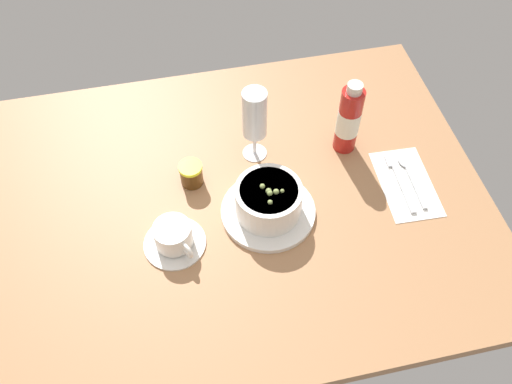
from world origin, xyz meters
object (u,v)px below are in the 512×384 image
coffee_cup (174,237)px  wine_glass (255,117)px  cutlery_setting (406,182)px  porridge_bowl (268,202)px  sauce_bottle_red (349,120)px  jam_jar (191,174)px

coffee_cup → wine_glass: (20.97, 20.50, 9.20)cm
cutlery_setting → coffee_cup: bearing=-174.4°
porridge_bowl → wine_glass: wine_glass is taller
porridge_bowl → sauce_bottle_red: sauce_bottle_red is taller
porridge_bowl → cutlery_setting: (31.71, 1.62, -3.84)cm
coffee_cup → wine_glass: size_ratio=0.68×
coffee_cup → jam_jar: (5.70, 15.19, 0.07)cm
porridge_bowl → jam_jar: 18.73cm
porridge_bowl → wine_glass: 18.72cm
porridge_bowl → sauce_bottle_red: bearing=34.6°
cutlery_setting → sauce_bottle_red: size_ratio=1.06×
wine_glass → jam_jar: size_ratio=3.37×
wine_glass → cutlery_setting: bearing=-26.3°
jam_jar → sauce_bottle_red: sauce_bottle_red is taller
porridge_bowl → coffee_cup: 20.63cm
jam_jar → sauce_bottle_red: bearing=4.9°
sauce_bottle_red → jam_jar: bearing=-175.1°
cutlery_setting → jam_jar: (-46.29, 10.05, 2.55)cm
wine_glass → jam_jar: wine_glass is taller
porridge_bowl → sauce_bottle_red: (21.48, 14.79, 4.63)cm
cutlery_setting → coffee_cup: size_ratio=1.58×
coffee_cup → jam_jar: bearing=69.4°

